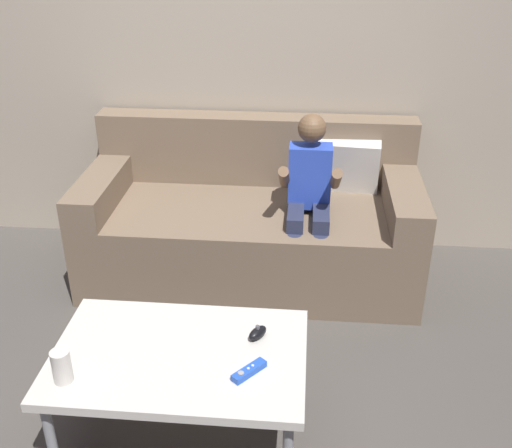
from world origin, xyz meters
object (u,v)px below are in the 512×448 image
at_px(couch, 253,223).
at_px(nunchuk_black, 258,333).
at_px(person_seated_on_couch, 309,197).
at_px(coffee_table, 179,360).
at_px(soda_can, 62,366).
at_px(game_remote_blue_near_edge, 249,371).

bearing_deg(couch, nunchuk_black, -83.65).
relative_size(person_seated_on_couch, nunchuk_black, 9.47).
height_order(coffee_table, soda_can, soda_can).
distance_m(coffee_table, soda_can, 0.41).
bearing_deg(game_remote_blue_near_edge, person_seated_on_couch, 80.69).
bearing_deg(game_remote_blue_near_edge, nunchuk_black, 86.61).
distance_m(person_seated_on_couch, game_remote_blue_near_edge, 1.16).
bearing_deg(person_seated_on_couch, couch, 149.58).
xyz_separation_m(couch, nunchuk_black, (0.12, -1.11, 0.12)).
height_order(game_remote_blue_near_edge, nunchuk_black, nunchuk_black).
relative_size(couch, person_seated_on_couch, 1.86).
xyz_separation_m(coffee_table, game_remote_blue_near_edge, (0.26, -0.09, 0.05)).
distance_m(couch, game_remote_blue_near_edge, 1.32).
bearing_deg(coffee_table, soda_can, -153.72).
height_order(couch, nunchuk_black, couch).
distance_m(couch, nunchuk_black, 1.12).
bearing_deg(soda_can, couch, 69.83).
xyz_separation_m(couch, person_seated_on_couch, (0.30, -0.17, 0.25)).
height_order(person_seated_on_couch, nunchuk_black, person_seated_on_couch).
relative_size(person_seated_on_couch, coffee_table, 1.02).
relative_size(couch, nunchuk_black, 17.63).
relative_size(couch, soda_can, 14.38).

